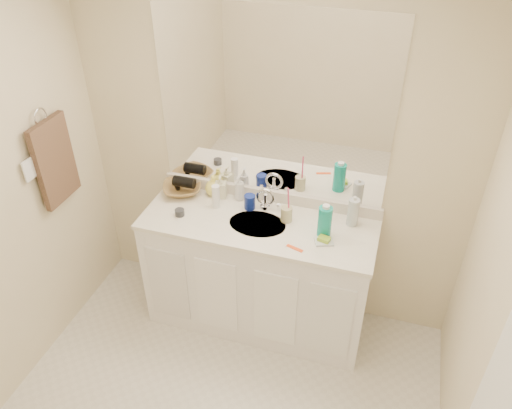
% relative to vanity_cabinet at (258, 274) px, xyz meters
% --- Properties ---
extents(ceiling, '(2.60, 2.60, 0.02)m').
position_rel_vanity_cabinet_xyz_m(ceiling, '(0.00, -1.02, 1.97)').
color(ceiling, white).
rests_on(ceiling, wall_back).
extents(wall_back, '(2.60, 0.02, 2.40)m').
position_rel_vanity_cabinet_xyz_m(wall_back, '(0.00, 0.28, 0.77)').
color(wall_back, beige).
rests_on(wall_back, floor).
extents(wall_right, '(0.02, 2.60, 2.40)m').
position_rel_vanity_cabinet_xyz_m(wall_right, '(1.30, -1.02, 0.77)').
color(wall_right, beige).
rests_on(wall_right, floor).
extents(vanity_cabinet, '(1.50, 0.55, 0.85)m').
position_rel_vanity_cabinet_xyz_m(vanity_cabinet, '(0.00, 0.00, 0.00)').
color(vanity_cabinet, white).
rests_on(vanity_cabinet, floor).
extents(countertop, '(1.52, 0.57, 0.03)m').
position_rel_vanity_cabinet_xyz_m(countertop, '(0.00, 0.00, 0.44)').
color(countertop, white).
rests_on(countertop, vanity_cabinet).
extents(backsplash, '(1.52, 0.03, 0.08)m').
position_rel_vanity_cabinet_xyz_m(backsplash, '(0.00, 0.26, 0.50)').
color(backsplash, silver).
rests_on(backsplash, countertop).
extents(sink_basin, '(0.37, 0.37, 0.02)m').
position_rel_vanity_cabinet_xyz_m(sink_basin, '(0.00, -0.02, 0.44)').
color(sink_basin, silver).
rests_on(sink_basin, countertop).
extents(faucet, '(0.02, 0.02, 0.11)m').
position_rel_vanity_cabinet_xyz_m(faucet, '(0.00, 0.16, 0.51)').
color(faucet, silver).
rests_on(faucet, countertop).
extents(mirror, '(1.48, 0.01, 1.20)m').
position_rel_vanity_cabinet_xyz_m(mirror, '(0.00, 0.27, 1.14)').
color(mirror, white).
rests_on(mirror, wall_back).
extents(blue_mug, '(0.08, 0.08, 0.10)m').
position_rel_vanity_cabinet_xyz_m(blue_mug, '(-0.10, 0.13, 0.51)').
color(blue_mug, navy).
rests_on(blue_mug, countertop).
extents(tan_cup, '(0.08, 0.08, 0.10)m').
position_rel_vanity_cabinet_xyz_m(tan_cup, '(0.17, 0.07, 0.51)').
color(tan_cup, tan).
rests_on(tan_cup, countertop).
extents(toothbrush, '(0.02, 0.04, 0.21)m').
position_rel_vanity_cabinet_xyz_m(toothbrush, '(0.18, 0.07, 0.60)').
color(toothbrush, '#E73C6E').
rests_on(toothbrush, tan_cup).
extents(mouthwash_bottle, '(0.11, 0.11, 0.20)m').
position_rel_vanity_cabinet_xyz_m(mouthwash_bottle, '(0.42, -0.00, 0.56)').
color(mouthwash_bottle, '#0C907F').
rests_on(mouthwash_bottle, countertop).
extents(clear_pump_bottle, '(0.07, 0.07, 0.19)m').
position_rel_vanity_cabinet_xyz_m(clear_pump_bottle, '(0.57, 0.16, 0.55)').
color(clear_pump_bottle, silver).
rests_on(clear_pump_bottle, countertop).
extents(soap_dish, '(0.13, 0.12, 0.01)m').
position_rel_vanity_cabinet_xyz_m(soap_dish, '(0.44, -0.08, 0.46)').
color(soap_dish, silver).
rests_on(soap_dish, countertop).
extents(green_soap, '(0.08, 0.07, 0.03)m').
position_rel_vanity_cabinet_xyz_m(green_soap, '(0.44, -0.08, 0.48)').
color(green_soap, '#9CC830').
rests_on(green_soap, soap_dish).
extents(orange_comb, '(0.11, 0.05, 0.00)m').
position_rel_vanity_cabinet_xyz_m(orange_comb, '(0.29, -0.19, 0.46)').
color(orange_comb, '#FF511A').
rests_on(orange_comb, countertop).
extents(dark_jar, '(0.08, 0.08, 0.04)m').
position_rel_vanity_cabinet_xyz_m(dark_jar, '(-0.51, -0.08, 0.48)').
color(dark_jar, '#2E2F34').
rests_on(dark_jar, countertop).
extents(extra_white_bottle, '(0.06, 0.06, 0.17)m').
position_rel_vanity_cabinet_xyz_m(extra_white_bottle, '(-0.32, 0.08, 0.54)').
color(extra_white_bottle, white).
rests_on(extra_white_bottle, countertop).
extents(soap_bottle_white, '(0.07, 0.07, 0.18)m').
position_rel_vanity_cabinet_xyz_m(soap_bottle_white, '(-0.20, 0.21, 0.55)').
color(soap_bottle_white, silver).
rests_on(soap_bottle_white, countertop).
extents(soap_bottle_cream, '(0.09, 0.09, 0.16)m').
position_rel_vanity_cabinet_xyz_m(soap_bottle_cream, '(-0.33, 0.20, 0.54)').
color(soap_bottle_cream, beige).
rests_on(soap_bottle_cream, countertop).
extents(soap_bottle_yellow, '(0.15, 0.15, 0.15)m').
position_rel_vanity_cabinet_xyz_m(soap_bottle_yellow, '(-0.39, 0.22, 0.53)').
color(soap_bottle_yellow, '#EEE55C').
rests_on(soap_bottle_yellow, countertop).
extents(wicker_basket, '(0.35, 0.35, 0.06)m').
position_rel_vanity_cabinet_xyz_m(wicker_basket, '(-0.61, 0.17, 0.49)').
color(wicker_basket, olive).
rests_on(wicker_basket, countertop).
extents(hair_dryer, '(0.15, 0.08, 0.08)m').
position_rel_vanity_cabinet_xyz_m(hair_dryer, '(-0.59, 0.17, 0.54)').
color(hair_dryer, black).
rests_on(hair_dryer, wicker_basket).
extents(towel_ring, '(0.01, 0.11, 0.11)m').
position_rel_vanity_cabinet_xyz_m(towel_ring, '(-1.27, -0.25, 1.12)').
color(towel_ring, silver).
rests_on(towel_ring, wall_left).
extents(hand_towel, '(0.04, 0.32, 0.55)m').
position_rel_vanity_cabinet_xyz_m(hand_towel, '(-1.25, -0.25, 0.82)').
color(hand_towel, '#36261D').
rests_on(hand_towel, towel_ring).
extents(switch_plate, '(0.01, 0.08, 0.13)m').
position_rel_vanity_cabinet_xyz_m(switch_plate, '(-1.27, -0.45, 0.88)').
color(switch_plate, white).
rests_on(switch_plate, wall_left).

